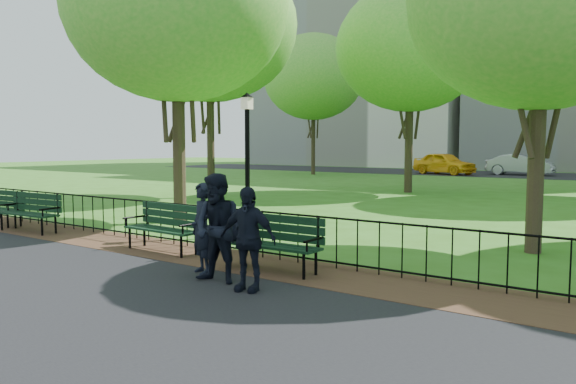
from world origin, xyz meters
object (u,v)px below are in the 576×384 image
Objects in this scene: park_bench_left_c at (0,204)px; park_bench_left_a at (166,222)px; lamppost at (247,159)px; park_bench_main at (257,233)px; person_right at (247,239)px; tree_far_c at (411,48)px; tree_far_w at (313,77)px; sedan_silver at (520,165)px; park_bench_left_b at (32,208)px; tree_mid_w at (209,27)px; person_left at (202,228)px; person_mid at (218,228)px; tree_near_w at (177,6)px; taxi at (444,163)px.

park_bench_left_a is at bearing -3.96° from park_bench_left_c.
park_bench_left_a is at bearing -92.26° from lamppost.
person_right reaches higher than park_bench_main.
tree_far_c is 0.93× the size of tree_far_w.
person_right is (3.16, -3.80, -1.03)m from lamppost.
park_bench_left_b is at bearing 172.97° from sedan_silver.
tree_mid_w is (-7.47, 6.66, 4.98)m from lamppost.
park_bench_left_b is 0.19× the size of tree_far_w.
person_mid is (0.65, -0.31, 0.09)m from person_left.
tree_far_c is 2.07× the size of sedan_silver.
tree_mid_w is at bearing 155.90° from person_left.
park_bench_left_a is at bearing 146.74° from person_mid.
tree_mid_w is (-1.05, 9.12, 6.21)m from park_bench_left_c.
park_bench_left_c is 7.01m from tree_near_w.
tree_mid_w is at bearing 126.78° from tree_near_w.
person_left reaches higher than sedan_silver.
person_right is (1.30, -0.41, 0.01)m from person_left.
person_left is at bearing -40.23° from tree_near_w.
person_right is at bearing -73.73° from tree_far_c.
tree_near_w reaches higher than lamppost.
lamppost is 2.21× the size of person_left.
park_bench_main is 33.59m from sedan_silver.
taxi is at bearing 101.52° from lamppost.
park_bench_left_c is at bearing 170.50° from park_bench_left_b.
sedan_silver is (4.64, 2.01, -0.06)m from taxi.
sedan_silver is at bearing 76.75° from park_bench_left_c.
tree_mid_w is 25.63m from sedan_silver.
person_mid is 33.53m from taxi.
tree_far_c is 18.37m from person_mid.
park_bench_left_c is 1.06× the size of person_mid.
person_mid is at bearing -38.79° from tree_near_w.
tree_near_w is at bearing -156.10° from taxi.
park_bench_main is 1.01× the size of park_bench_left_c.
park_bench_left_a is 2.19m from person_left.
lamppost is at bearing -14.15° from tree_near_w.
park_bench_left_c is 1.20× the size of person_left.
lamppost is 4.01m from person_left.
park_bench_left_c is 6.98m from lamppost.
taxi is at bearing 97.52° from person_mid.
tree_far_c reaches higher than tree_near_w.
person_right is at bearing -58.34° from park_bench_main.
lamppost is 2.18× the size of person_right.
sedan_silver is (1.84, 30.00, -5.07)m from tree_near_w.
park_bench_left_a is 6.80m from tree_near_w.
lamppost is at bearing -82.18° from tree_far_c.
sedan_silver is (-1.22, 30.77, -1.07)m from lamppost.
lamppost is at bearing -60.15° from tree_far_w.
park_bench_left_c is 17.38m from tree_far_c.
person_right reaches higher than park_bench_left_c.
person_left reaches higher than park_bench_left_b.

